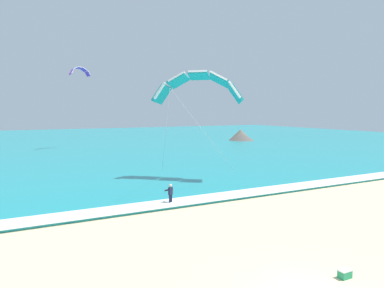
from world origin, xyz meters
name	(u,v)px	position (x,y,z in m)	size (l,w,h in m)	color
sea	(63,143)	(0.00, 73.88, 0.10)	(200.00, 120.00, 0.20)	teal
surf_foam	(165,203)	(0.00, 14.88, 0.22)	(200.00, 2.31, 0.04)	white
surfboard	(171,205)	(0.49, 14.96, 0.03)	(1.00, 1.45, 0.09)	#E04C38
kitesurfer	(170,193)	(0.48, 14.98, 0.94)	(0.66, 0.66, 1.69)	#191E38
kite_primary	(198,84)	(7.02, 22.57, 10.07)	(10.07, 10.57, 10.28)	teal
kite_distant	(79,70)	(1.36, 58.57, 14.81)	(4.27, 2.94, 1.65)	purple
headland_right	(241,136)	(39.20, 60.35, 1.23)	(6.59, 6.88, 2.83)	#56514C
cooler_box	(345,274)	(2.50, 0.45, 0.20)	(0.58, 0.38, 0.40)	#238E5B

